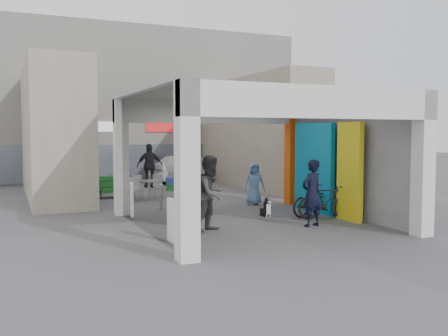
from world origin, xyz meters
name	(u,v)px	position (x,y,z in m)	size (l,w,h in m)	color
ground	(239,218)	(0.00, 0.00, 0.00)	(90.00, 90.00, 0.00)	#535358
arcade_canopy	(269,140)	(0.54, -0.82, 2.30)	(6.40, 6.45, 6.40)	silver
far_building	(129,105)	(0.00, 13.99, 3.99)	(18.00, 4.08, 8.00)	silver
plaza_bldg_left	(53,133)	(-4.50, 7.50, 2.50)	(2.00, 9.00, 5.00)	#A89E8B
plaza_bldg_right	(258,133)	(4.50, 7.50, 2.50)	(2.00, 9.00, 5.00)	#A89E8B
bollard_left	(161,197)	(-1.61, 2.52, 0.41)	(0.09, 0.09, 0.82)	#92959A
bollard_center	(204,194)	(-0.13, 2.50, 0.45)	(0.09, 0.09, 0.91)	#92959A
bollard_right	(252,190)	(1.72, 2.58, 0.48)	(0.09, 0.09, 0.95)	#92959A
advert_board_near	(173,221)	(-2.75, -2.31, 0.51)	(0.14, 0.55, 1.00)	silver
advert_board_far	(132,199)	(-2.75, 1.74, 0.51)	(0.19, 0.56, 1.00)	silver
cafe_set	(145,191)	(-1.43, 5.28, 0.31)	(1.46, 1.18, 0.88)	#9E9EA3
produce_stand	(114,189)	(-2.43, 6.20, 0.33)	(1.27, 0.69, 0.84)	black
crate_stack	(172,184)	(0.35, 7.57, 0.28)	(0.50, 0.41, 0.56)	#1A5C24
border_collie	(266,209)	(0.90, -0.01, 0.24)	(0.22, 0.43, 0.60)	black
man_with_dog	(312,193)	(1.25, -1.89, 0.89)	(0.65, 0.43, 1.79)	black
man_back_turned	(211,193)	(-1.45, -1.40, 0.96)	(0.94, 0.73, 1.93)	#39393C
man_elderly	(254,184)	(1.68, 2.31, 0.73)	(0.72, 0.47, 1.47)	#577DAA
man_crates	(150,166)	(-0.21, 9.06, 1.00)	(1.18, 0.49, 2.01)	black
bicycle_front	(315,200)	(2.30, -0.48, 0.48)	(0.64, 1.83, 0.96)	black
bicycle_rear	(326,201)	(2.30, -1.06, 0.51)	(0.48, 1.71, 1.03)	black
white_van	(189,167)	(2.25, 10.70, 0.75)	(1.78, 4.41, 1.50)	silver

